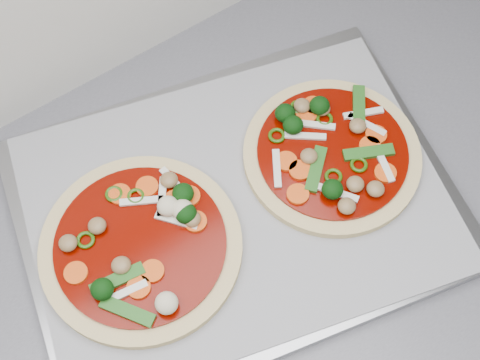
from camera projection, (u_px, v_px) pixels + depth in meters
base_cabinet at (387, 250)px, 1.24m from camera, size 3.60×0.60×0.86m
countertop at (456, 118)px, 0.84m from camera, size 3.60×0.60×0.04m
baking_tray at (236, 205)px, 0.75m from camera, size 0.54×0.45×0.02m
parchment at (236, 201)px, 0.75m from camera, size 0.53×0.44×0.00m
pizza_left at (142, 244)px, 0.71m from camera, size 0.26×0.26×0.04m
pizza_right at (331, 152)px, 0.76m from camera, size 0.21×0.21×0.03m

